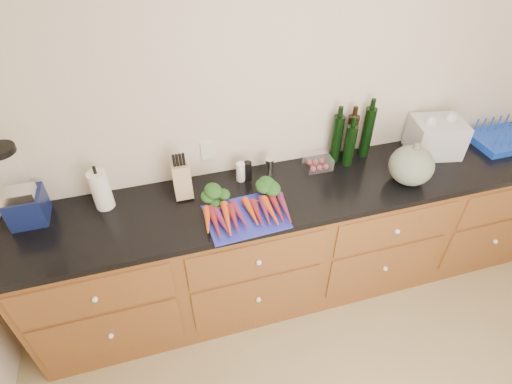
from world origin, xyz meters
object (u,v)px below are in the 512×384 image
object	(u,v)px
knife_block	(182,181)
dish_rack	(502,138)
squash	(411,165)
blender_appliance	(19,191)
carrots	(243,207)
cutting_board	(246,216)
paper_towel	(101,190)
tomato_box	(318,162)

from	to	relation	value
knife_block	dish_rack	distance (m)	2.25
squash	blender_appliance	bearing A→B (deg)	172.83
carrots	cutting_board	bearing A→B (deg)	-90.00
carrots	blender_appliance	world-z (taller)	blender_appliance
cutting_board	knife_block	xyz separation A→B (m)	(-0.31, 0.30, 0.10)
squash	dish_rack	bearing A→B (deg)	12.89
carrots	paper_towel	xyz separation A→B (m)	(-0.76, 0.27, 0.08)
knife_block	dish_rack	size ratio (longest dim) A/B	0.51
tomato_box	dish_rack	xyz separation A→B (m)	(1.37, -0.09, 0.00)
paper_towel	squash	bearing A→B (deg)	-8.79
cutting_board	tomato_box	size ratio (longest dim) A/B	2.64
carrots	dish_rack	size ratio (longest dim) A/B	1.17
carrots	dish_rack	bearing A→B (deg)	5.71
blender_appliance	paper_towel	size ratio (longest dim) A/B	2.00
carrots	dish_rack	world-z (taller)	dish_rack
paper_towel	dish_rack	bearing A→B (deg)	-1.69
tomato_box	squash	bearing A→B (deg)	-31.11
cutting_board	paper_towel	world-z (taller)	paper_towel
blender_appliance	knife_block	distance (m)	0.86
carrots	blender_appliance	distance (m)	1.20
cutting_board	dish_rack	size ratio (longest dim) A/B	1.10
cutting_board	paper_towel	xyz separation A→B (m)	(-0.76, 0.32, 0.11)
cutting_board	knife_block	bearing A→B (deg)	135.56
paper_towel	cutting_board	bearing A→B (deg)	-22.81
squash	knife_block	xyz separation A→B (m)	(-1.37, 0.26, -0.02)
cutting_board	blender_appliance	size ratio (longest dim) A/B	0.92
squash	paper_towel	size ratio (longest dim) A/B	1.13
squash	knife_block	size ratio (longest dim) A/B	1.31
paper_towel	dish_rack	size ratio (longest dim) A/B	0.60
carrots	knife_block	size ratio (longest dim) A/B	2.30
paper_towel	blender_appliance	bearing A→B (deg)	-179.62
paper_towel	tomato_box	bearing A→B (deg)	0.43
cutting_board	blender_appliance	distance (m)	1.22
carrots	tomato_box	distance (m)	0.64
tomato_box	knife_block	bearing A→B (deg)	-178.06
carrots	paper_towel	size ratio (longest dim) A/B	1.97
carrots	blender_appliance	size ratio (longest dim) A/B	0.98
cutting_board	paper_towel	size ratio (longest dim) A/B	1.84
carrots	tomato_box	xyz separation A→B (m)	(0.58, 0.28, -0.00)
squash	tomato_box	world-z (taller)	squash
paper_towel	tomato_box	size ratio (longest dim) A/B	1.43
squash	knife_block	world-z (taller)	squash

